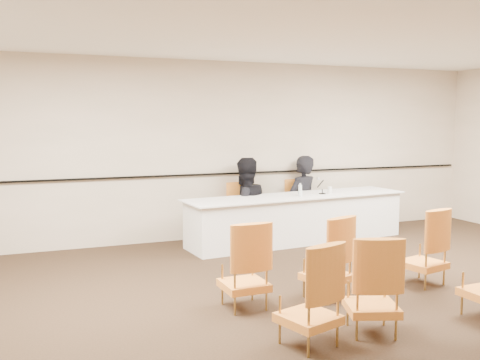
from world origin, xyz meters
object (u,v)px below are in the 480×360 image
(drinking_glass, at_px, (300,193))
(aud_chair_front_right, at_px, (423,246))
(aud_chair_front_left, at_px, (244,264))
(aud_chair_back_left, at_px, (309,294))
(aud_chair_front_mid, at_px, (327,257))
(aud_chair_back_mid, at_px, (372,284))
(coffee_cup, at_px, (330,190))
(water_bottle, at_px, (300,189))
(microphone, at_px, (322,186))
(panel_table, at_px, (297,218))
(panelist_second_chair, at_px, (244,211))
(panelist_second, at_px, (244,211))
(panelist_main, at_px, (302,207))
(panelist_main_chair, at_px, (302,206))

(drinking_glass, xyz_separation_m, aud_chair_front_right, (0.35, -2.53, -0.35))
(aud_chair_front_left, height_order, aud_chair_back_left, same)
(aud_chair_front_mid, distance_m, aud_chair_back_mid, 1.04)
(drinking_glass, xyz_separation_m, coffee_cup, (0.61, 0.11, 0.01))
(water_bottle, bearing_deg, aud_chair_front_mid, -111.81)
(microphone, distance_m, aud_chair_front_right, 2.64)
(aud_chair_front_mid, relative_size, aud_chair_front_right, 1.00)
(water_bottle, distance_m, coffee_cup, 0.58)
(panel_table, relative_size, aud_chair_back_left, 4.06)
(panelist_second_chair, height_order, aud_chair_front_right, same)
(panelist_second, xyz_separation_m, microphone, (1.18, -0.56, 0.44))
(aud_chair_front_left, bearing_deg, aud_chair_back_left, -82.76)
(aud_chair_front_mid, bearing_deg, panelist_main, 48.00)
(panelist_main_chair, relative_size, aud_chair_back_left, 1.00)
(water_bottle, distance_m, aud_chair_back_left, 4.15)
(panelist_second, distance_m, aud_chair_front_left, 3.38)
(coffee_cup, relative_size, aud_chair_front_left, 0.13)
(panelist_main_chair, distance_m, drinking_glass, 0.92)
(panelist_second, relative_size, aud_chair_front_left, 1.91)
(aud_chair_front_mid, height_order, aud_chair_back_mid, same)
(drinking_glass, relative_size, aud_chair_back_left, 0.11)
(water_bottle, xyz_separation_m, aud_chair_back_mid, (-1.18, -3.66, -0.40))
(drinking_glass, bearing_deg, microphone, 9.51)
(panelist_main_chair, distance_m, aud_chair_back_left, 4.90)
(microphone, height_order, drinking_glass, microphone)
(panelist_second_chair, bearing_deg, water_bottle, -41.35)
(panelist_main, xyz_separation_m, microphone, (0.03, -0.66, 0.45))
(panelist_main, height_order, water_bottle, panelist_main)
(panelist_second, height_order, panelist_second_chair, panelist_second)
(aud_chair_front_left, relative_size, aud_chair_back_mid, 1.00)
(coffee_cup, bearing_deg, panelist_second_chair, 158.66)
(panelist_main_chair, xyz_separation_m, aud_chair_back_mid, (-1.57, -4.32, 0.00))
(water_bottle, bearing_deg, aud_chair_back_left, -116.89)
(panelist_main, relative_size, coffee_cup, 15.51)
(panel_table, relative_size, drinking_glass, 38.62)
(microphone, distance_m, coffee_cup, 0.18)
(panel_table, distance_m, coffee_cup, 0.75)
(panelist_main_chair, bearing_deg, aud_chair_front_right, -96.68)
(coffee_cup, bearing_deg, aud_chair_back_mid, -115.55)
(panel_table, relative_size, water_bottle, 18.68)
(panelist_main_chair, bearing_deg, microphone, -93.10)
(aud_chair_front_right, bearing_deg, panelist_main_chair, 76.01)
(panel_table, distance_m, panelist_second, 0.90)
(panelist_second_chair, bearing_deg, aud_chair_back_mid, -100.95)
(aud_chair_front_right, relative_size, aud_chair_back_mid, 1.00)
(drinking_glass, height_order, aud_chair_back_left, aud_chair_back_left)
(aud_chair_front_right, height_order, aud_chair_back_left, same)
(aud_chair_front_left, distance_m, aud_chair_front_mid, 0.99)
(aud_chair_front_left, height_order, aud_chair_front_mid, same)
(aud_chair_front_left, xyz_separation_m, aud_chair_back_mid, (0.86, -1.08, 0.00))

